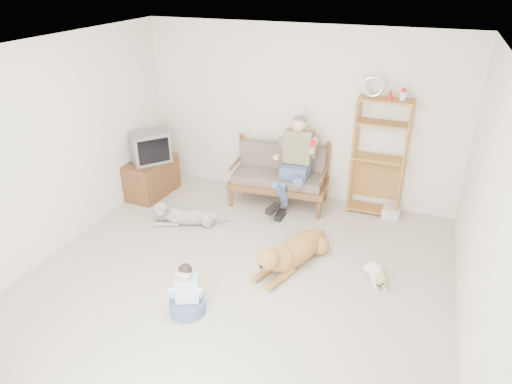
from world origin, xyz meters
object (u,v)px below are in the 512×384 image
at_px(loveseat, 280,174).
at_px(etagere, 378,157).
at_px(golden_retriever, 291,252).
at_px(tv_stand, 151,177).

xyz_separation_m(loveseat, etagere, (1.45, 0.19, 0.43)).
relative_size(loveseat, golden_retriever, 1.03).
bearing_deg(golden_retriever, loveseat, 133.03).
distance_m(etagere, golden_retriever, 2.09).
bearing_deg(etagere, golden_retriever, -113.05).
bearing_deg(tv_stand, etagere, 15.41).
bearing_deg(tv_stand, loveseat, 17.67).
bearing_deg(etagere, tv_stand, -169.08).
xyz_separation_m(etagere, golden_retriever, (-0.77, -1.80, -0.72)).
distance_m(loveseat, golden_retriever, 1.77).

